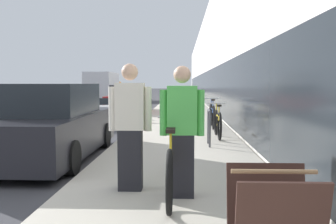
# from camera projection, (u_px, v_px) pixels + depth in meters

# --- Properties ---
(sidewalk_slab) EXTENTS (3.20, 70.00, 0.11)m
(sidewalk_slab) POSITION_uv_depth(u_px,v_px,m) (182.00, 106.00, 24.86)
(sidewalk_slab) COLOR #BCB5A5
(sidewalk_slab) RESTS_ON ground
(storefront_facade) EXTENTS (10.01, 70.00, 6.50)m
(storefront_facade) POSITION_uv_depth(u_px,v_px,m) (259.00, 64.00, 32.32)
(storefront_facade) COLOR silver
(storefront_facade) RESTS_ON ground
(tandem_bicycle) EXTENTS (0.52, 2.87, 0.93)m
(tandem_bicycle) POSITION_uv_depth(u_px,v_px,m) (172.00, 160.00, 5.19)
(tandem_bicycle) COLOR black
(tandem_bicycle) RESTS_ON sidewalk_slab
(person_rider) EXTENTS (0.57, 0.22, 1.68)m
(person_rider) POSITION_uv_depth(u_px,v_px,m) (182.00, 132.00, 4.78)
(person_rider) COLOR black
(person_rider) RESTS_ON sidewalk_slab
(person_bystander) EXTENTS (0.59, 0.23, 1.73)m
(person_bystander) POSITION_uv_depth(u_px,v_px,m) (130.00, 127.00, 5.09)
(person_bystander) COLOR black
(person_bystander) RESTS_ON sidewalk_slab
(bike_rack_hoop) EXTENTS (0.05, 0.60, 0.84)m
(bike_rack_hoop) POSITION_uv_depth(u_px,v_px,m) (209.00, 124.00, 8.78)
(bike_rack_hoop) COLOR #4C4C51
(bike_rack_hoop) RESTS_ON sidewalk_slab
(cruiser_bike_nearest) EXTENTS (0.52, 1.78, 0.92)m
(cruiser_bike_nearest) POSITION_uv_depth(u_px,v_px,m) (218.00, 123.00, 10.07)
(cruiser_bike_nearest) COLOR black
(cruiser_bike_nearest) RESTS_ON sidewalk_slab
(cruiser_bike_middle) EXTENTS (0.52, 1.84, 0.96)m
(cruiser_bike_middle) POSITION_uv_depth(u_px,v_px,m) (212.00, 115.00, 12.36)
(cruiser_bike_middle) COLOR black
(cruiser_bike_middle) RESTS_ON sidewalk_slab
(parked_sedan_curbside) EXTENTS (1.84, 4.57, 1.56)m
(parked_sedan_curbside) POSITION_uv_depth(u_px,v_px,m) (51.00, 125.00, 7.74)
(parked_sedan_curbside) COLOR black
(parked_sedan_curbside) RESTS_ON ground
(vintage_roadster_curbside) EXTENTS (1.76, 4.09, 0.98)m
(vintage_roadster_curbside) POSITION_uv_depth(u_px,v_px,m) (107.00, 113.00, 14.25)
(vintage_roadster_curbside) COLOR white
(vintage_roadster_curbside) RESTS_ON ground
(parked_sedan_far) EXTENTS (1.81, 4.22, 1.48)m
(parked_sedan_far) POSITION_uv_depth(u_px,v_px,m) (128.00, 100.00, 19.30)
(parked_sedan_far) COLOR maroon
(parked_sedan_far) RESTS_ON ground
(moving_truck) EXTENTS (2.38, 6.84, 2.55)m
(moving_truck) POSITION_uv_depth(u_px,v_px,m) (103.00, 86.00, 34.79)
(moving_truck) COLOR orange
(moving_truck) RESTS_ON ground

